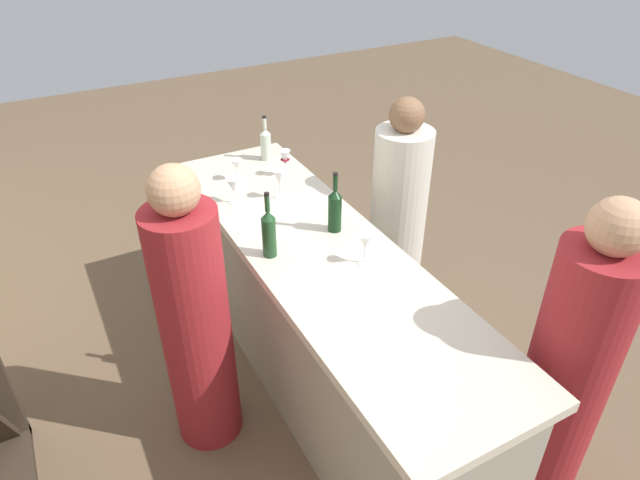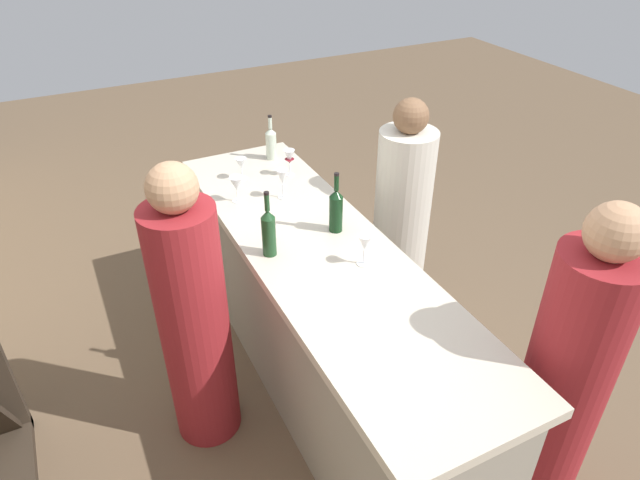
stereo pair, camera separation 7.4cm
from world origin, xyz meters
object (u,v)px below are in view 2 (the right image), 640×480
(wine_bottle_leftmost_olive_green, at_px, (269,231))
(wine_glass_far_center, at_px, (237,185))
(wine_glass_near_right, at_px, (282,178))
(wine_glass_far_left, at_px, (241,164))
(person_center_guest, at_px, (565,381))
(person_right_guest, at_px, (194,322))
(person_left_guest, at_px, (401,226))
(wine_bottle_second_left_dark_green, at_px, (336,209))
(wine_bottle_center_clear_pale, at_px, (271,143))
(wine_glass_near_center, at_px, (365,244))
(wine_glass_near_left, at_px, (289,158))

(wine_bottle_leftmost_olive_green, relative_size, wine_glass_far_center, 2.27)
(wine_glass_near_right, distance_m, wine_glass_far_left, 0.35)
(person_center_guest, bearing_deg, wine_bottle_leftmost_olive_green, -63.07)
(wine_glass_near_right, distance_m, person_right_guest, 0.96)
(person_left_guest, height_order, person_center_guest, person_center_guest)
(wine_bottle_second_left_dark_green, bearing_deg, wine_bottle_center_clear_pale, -2.09)
(wine_bottle_second_left_dark_green, relative_size, wine_glass_near_center, 2.07)
(wine_bottle_second_left_dark_green, distance_m, wine_glass_near_center, 0.32)
(wine_glass_near_right, xyz_separation_m, person_left_guest, (-0.24, -0.66, -0.36))
(wine_bottle_leftmost_olive_green, relative_size, person_center_guest, 0.22)
(wine_bottle_second_left_dark_green, relative_size, wine_glass_far_left, 2.44)
(wine_bottle_second_left_dark_green, distance_m, wine_glass_far_left, 0.80)
(person_right_guest, bearing_deg, wine_glass_far_center, 32.50)
(wine_glass_far_left, relative_size, person_center_guest, 0.09)
(wine_bottle_center_clear_pale, relative_size, person_right_guest, 0.19)
(wine_glass_near_left, distance_m, wine_glass_far_left, 0.29)
(wine_glass_near_left, bearing_deg, person_right_guest, 133.27)
(wine_bottle_leftmost_olive_green, xyz_separation_m, wine_glass_near_left, (0.73, -0.43, -0.01))
(wine_bottle_second_left_dark_green, relative_size, wine_glass_near_right, 1.89)
(wine_bottle_leftmost_olive_green, xyz_separation_m, wine_glass_near_right, (0.49, -0.28, -0.01))
(wine_bottle_leftmost_olive_green, height_order, wine_glass_near_left, wine_bottle_leftmost_olive_green)
(wine_bottle_leftmost_olive_green, distance_m, person_right_guest, 0.55)
(wine_glass_near_right, bearing_deg, person_right_guest, 128.65)
(wine_glass_near_left, xyz_separation_m, person_right_guest, (-0.80, 0.85, -0.32))
(wine_bottle_center_clear_pale, distance_m, wine_glass_near_left, 0.27)
(wine_glass_near_right, relative_size, wine_glass_far_center, 1.15)
(wine_bottle_leftmost_olive_green, xyz_separation_m, person_center_guest, (-1.12, -0.84, -0.33))
(wine_glass_near_center, bearing_deg, wine_glass_near_right, 6.34)
(wine_bottle_second_left_dark_green, relative_size, wine_glass_far_center, 2.18)
(wine_bottle_center_clear_pale, xyz_separation_m, wine_glass_near_center, (-1.27, 0.05, 0.00))
(person_center_guest, bearing_deg, wine_glass_far_center, -74.39)
(wine_glass_near_center, xyz_separation_m, wine_glass_near_right, (0.76, 0.08, 0.01))
(wine_bottle_second_left_dark_green, distance_m, wine_glass_near_left, 0.68)
(wine_glass_near_center, bearing_deg, person_left_guest, -47.81)
(person_left_guest, bearing_deg, wine_glass_far_left, -48.28)
(wine_glass_near_right, height_order, wine_glass_far_center, wine_glass_near_right)
(wine_glass_far_left, xyz_separation_m, person_left_guest, (-0.57, -0.79, -0.34))
(wine_bottle_leftmost_olive_green, bearing_deg, wine_bottle_center_clear_pale, -22.84)
(wine_bottle_leftmost_olive_green, xyz_separation_m, wine_bottle_second_left_dark_green, (0.05, -0.38, -0.01))
(wine_glass_far_center, distance_m, person_center_guest, 1.88)
(wine_glass_near_right, relative_size, person_left_guest, 0.12)
(wine_glass_near_center, bearing_deg, wine_glass_far_left, 11.13)
(wine_glass_far_left, height_order, wine_glass_far_center, wine_glass_far_center)
(wine_bottle_center_clear_pale, bearing_deg, wine_glass_near_right, 164.68)
(person_right_guest, bearing_deg, wine_glass_far_left, 35.39)
(wine_bottle_second_left_dark_green, bearing_deg, wine_glass_far_left, 16.98)
(wine_bottle_leftmost_olive_green, relative_size, wine_bottle_second_left_dark_green, 1.04)
(person_right_guest, bearing_deg, person_left_guest, -8.36)
(wine_bottle_leftmost_olive_green, height_order, wine_bottle_second_left_dark_green, wine_bottle_leftmost_olive_green)
(wine_glass_near_right, relative_size, wine_glass_far_left, 1.29)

